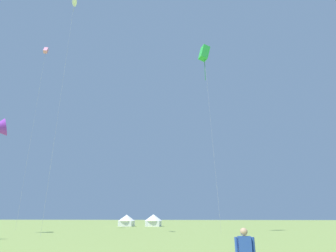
{
  "coord_description": "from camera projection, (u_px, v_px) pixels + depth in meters",
  "views": [
    {
      "loc": [
        4.74,
        -3.99,
        2.04
      ],
      "look_at": [
        0.0,
        32.0,
        13.81
      ],
      "focal_mm": 30.0,
      "sensor_mm": 36.0,
      "label": 1
    }
  ],
  "objects": [
    {
      "name": "kite_pink_box",
      "position": [
        46.0,
        51.0,
        54.36
      ],
      "size": [
        1.15,
        2.28,
        33.58
      ],
      "color": "pink",
      "rests_on": "ground"
    },
    {
      "name": "kite_green_box",
      "position": [
        204.0,
        53.0,
        44.42
      ],
      "size": [
        2.11,
        2.08,
        28.03
      ],
      "color": "green",
      "rests_on": "ground"
    },
    {
      "name": "festival_tent_center",
      "position": [
        127.0,
        220.0,
        63.39
      ],
      "size": [
        3.85,
        3.85,
        2.5
      ],
      "color": "white",
      "rests_on": "ground"
    },
    {
      "name": "kite_white_parafoil",
      "position": [
        74.0,
        2.0,
        40.14
      ],
      "size": [
        1.84,
        2.38,
        31.87
      ],
      "color": "white",
      "rests_on": "ground"
    },
    {
      "name": "festival_tent_left",
      "position": [
        153.0,
        220.0,
        62.63
      ],
      "size": [
        3.96,
        3.96,
        2.57
      ],
      "color": "white",
      "rests_on": "ground"
    }
  ]
}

